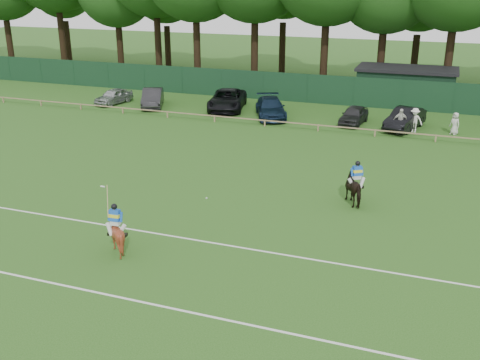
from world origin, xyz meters
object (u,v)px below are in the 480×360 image
at_px(sedan_grey, 152,98).
at_px(spectator_left, 415,120).
at_px(spectator_right, 455,123).
at_px(suv_black, 227,100).
at_px(utility_shed, 406,85).
at_px(estate_black, 405,119).
at_px(sedan_silver, 114,96).
at_px(sedan_navy, 271,108).
at_px(spectator_mid, 400,121).
at_px(hatch_grey, 354,115).
at_px(horse_chestnut, 116,234).
at_px(horse_dark, 356,188).
at_px(polo_ball, 207,198).

relative_size(sedan_grey, spectator_left, 2.63).
bearing_deg(spectator_left, sedan_grey, -170.74).
bearing_deg(spectator_right, suv_black, -147.25).
bearing_deg(suv_black, utility_shed, 17.25).
bearing_deg(spectator_right, estate_black, -146.10).
bearing_deg(sedan_silver, spectator_left, 7.95).
relative_size(sedan_navy, spectator_mid, 2.87).
bearing_deg(spectator_right, hatch_grey, -145.98).
height_order(horse_chestnut, suv_black, suv_black).
relative_size(horse_dark, hatch_grey, 0.49).
bearing_deg(polo_ball, sedan_silver, 132.82).
height_order(sedan_silver, sedan_navy, sedan_navy).
bearing_deg(hatch_grey, sedan_grey, -173.99).
relative_size(spectator_left, spectator_right, 1.12).
bearing_deg(suv_black, hatch_grey, -19.08).
distance_m(horse_dark, estate_black, 15.36).
relative_size(sedan_navy, polo_ball, 57.34).
bearing_deg(utility_shed, sedan_grey, -155.75).
distance_m(hatch_grey, polo_ball, 18.15).
xyz_separation_m(estate_black, spectator_mid, (-0.22, -1.39, 0.14)).
relative_size(spectator_mid, spectator_right, 1.16).
height_order(horse_chestnut, spectator_right, spectator_right).
distance_m(sedan_silver, sedan_navy, 14.18).
xyz_separation_m(sedan_grey, hatch_grey, (16.94, -0.04, -0.09)).
xyz_separation_m(spectator_mid, utility_shed, (-0.52, 10.68, 0.64)).
height_order(horse_chestnut, estate_black, estate_black).
xyz_separation_m(sedan_silver, sedan_navy, (14.18, -0.01, 0.10)).
height_order(horse_chestnut, sedan_grey, sedan_grey).
distance_m(polo_ball, utility_shed, 27.65).
height_order(sedan_navy, utility_shed, utility_shed).
bearing_deg(spectator_mid, estate_black, 67.44).
xyz_separation_m(suv_black, spectator_right, (17.73, -1.75, -0.03)).
bearing_deg(spectator_mid, sedan_silver, 162.84).
height_order(sedan_grey, hatch_grey, sedan_grey).
bearing_deg(sedan_grey, horse_dark, -62.30).
xyz_separation_m(sedan_silver, utility_shed, (23.62, 9.12, 0.89)).
distance_m(spectator_right, polo_ball, 20.61).
relative_size(sedan_silver, suv_black, 0.65).
bearing_deg(utility_shed, sedan_silver, -158.89).
distance_m(horse_dark, spectator_right, 15.71).
xyz_separation_m(hatch_grey, spectator_left, (4.42, -0.90, 0.21)).
relative_size(sedan_silver, hatch_grey, 0.98).
height_order(spectator_left, spectator_right, spectator_left).
height_order(sedan_navy, estate_black, estate_black).
height_order(hatch_grey, estate_black, estate_black).
height_order(spectator_right, utility_shed, utility_shed).
bearing_deg(polo_ball, horse_dark, 15.68).
distance_m(suv_black, spectator_left, 15.19).
bearing_deg(suv_black, horse_chestnut, -91.45).
height_order(horse_dark, spectator_right, horse_dark).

